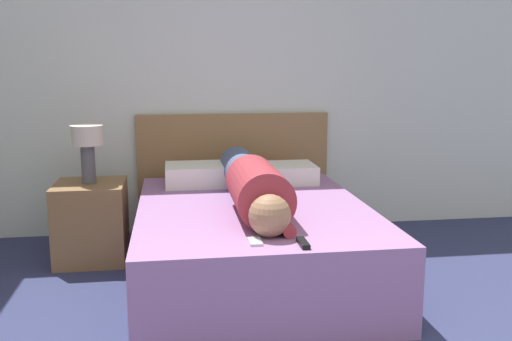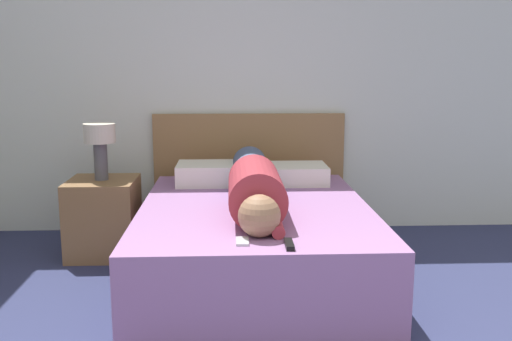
{
  "view_description": "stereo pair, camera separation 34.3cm",
  "coord_description": "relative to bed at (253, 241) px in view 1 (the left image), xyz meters",
  "views": [
    {
      "loc": [
        -0.55,
        -0.89,
        1.37
      ],
      "look_at": [
        -0.05,
        2.45,
        0.74
      ],
      "focal_mm": 40.0,
      "sensor_mm": 36.0,
      "label": 1
    },
    {
      "loc": [
        -0.2,
        -0.93,
        1.37
      ],
      "look_at": [
        -0.05,
        2.45,
        0.74
      ],
      "focal_mm": 40.0,
      "sensor_mm": 36.0,
      "label": 2
    }
  ],
  "objects": [
    {
      "name": "person_lying",
      "position": [
        -0.01,
        -0.04,
        0.39
      ],
      "size": [
        0.32,
        1.62,
        0.32
      ],
      "color": "#936B4C",
      "rests_on": "bed"
    },
    {
      "name": "pillow_near_headboard",
      "position": [
        -0.3,
        0.67,
        0.32
      ],
      "size": [
        0.49,
        0.38,
        0.15
      ],
      "color": "silver",
      "rests_on": "bed"
    },
    {
      "name": "wall_back",
      "position": [
        0.05,
        1.17,
        1.06
      ],
      "size": [
        5.59,
        0.06,
        2.6
      ],
      "color": "silver",
      "rests_on": "ground_plane"
    },
    {
      "name": "headboard",
      "position": [
        0.0,
        1.1,
        0.24
      ],
      "size": [
        1.56,
        0.04,
        0.97
      ],
      "color": "olive",
      "rests_on": "ground_plane"
    },
    {
      "name": "tv_remote",
      "position": [
        0.13,
        -0.85,
        0.25
      ],
      "size": [
        0.04,
        0.15,
        0.02
      ],
      "color": "black",
      "rests_on": "bed"
    },
    {
      "name": "pillow_second",
      "position": [
        0.33,
        0.67,
        0.31
      ],
      "size": [
        0.47,
        0.38,
        0.14
      ],
      "color": "silver",
      "rests_on": "bed"
    },
    {
      "name": "table_lamp",
      "position": [
        -1.07,
        0.51,
        0.59
      ],
      "size": [
        0.22,
        0.22,
        0.4
      ],
      "color": "#4C4C51",
      "rests_on": "nightstand"
    },
    {
      "name": "bed",
      "position": [
        0.0,
        0.0,
        0.0
      ],
      "size": [
        1.44,
        1.95,
        0.49
      ],
      "color": "#936699",
      "rests_on": "ground_plane"
    },
    {
      "name": "cell_phone",
      "position": [
        -0.1,
        -0.77,
        0.25
      ],
      "size": [
        0.06,
        0.13,
        0.01
      ],
      "color": "#B2B7BC",
      "rests_on": "bed"
    },
    {
      "name": "nightstand",
      "position": [
        -1.07,
        0.51,
        0.03
      ],
      "size": [
        0.48,
        0.5,
        0.56
      ],
      "color": "brown",
      "rests_on": "ground_plane"
    }
  ]
}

